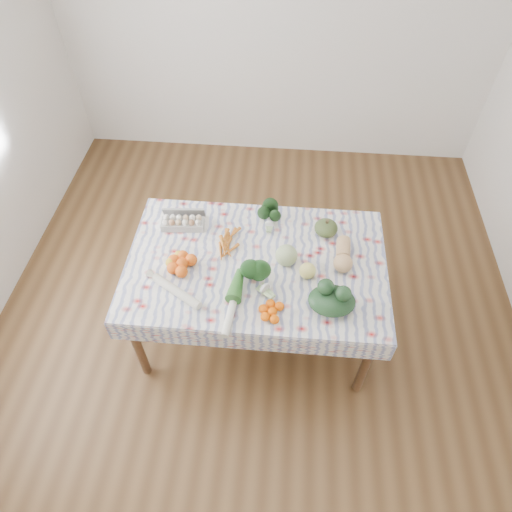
# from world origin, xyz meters

# --- Properties ---
(ground) EXTENTS (4.50, 4.50, 0.00)m
(ground) POSITION_xyz_m (0.00, 0.00, 0.00)
(ground) COLOR #51351B
(ground) RESTS_ON ground
(wall_back) EXTENTS (4.00, 0.04, 2.80)m
(wall_back) POSITION_xyz_m (0.00, 2.25, 1.40)
(wall_back) COLOR silver
(wall_back) RESTS_ON ground
(dining_table) EXTENTS (1.60, 1.00, 0.75)m
(dining_table) POSITION_xyz_m (0.00, 0.00, 0.68)
(dining_table) COLOR brown
(dining_table) RESTS_ON ground
(tablecloth) EXTENTS (1.66, 1.06, 0.01)m
(tablecloth) POSITION_xyz_m (0.00, 0.00, 0.76)
(tablecloth) COLOR white
(tablecloth) RESTS_ON dining_table
(egg_carton) EXTENTS (0.29, 0.14, 0.08)m
(egg_carton) POSITION_xyz_m (-0.52, 0.26, 0.80)
(egg_carton) COLOR #A7A6A2
(egg_carton) RESTS_ON tablecloth
(carrot_bunch) EXTENTS (0.27, 0.25, 0.04)m
(carrot_bunch) POSITION_xyz_m (-0.20, 0.13, 0.78)
(carrot_bunch) COLOR orange
(carrot_bunch) RESTS_ON tablecloth
(kale_bunch) EXTENTS (0.15, 0.13, 0.13)m
(kale_bunch) POSITION_xyz_m (0.06, 0.35, 0.83)
(kale_bunch) COLOR #163313
(kale_bunch) RESTS_ON tablecloth
(kabocha_squash) EXTENTS (0.20, 0.20, 0.10)m
(kabocha_squash) POSITION_xyz_m (0.44, 0.29, 0.81)
(kabocha_squash) COLOR #43562A
(kabocha_squash) RESTS_ON tablecloth
(cabbage) EXTENTS (0.18, 0.18, 0.14)m
(cabbage) POSITION_xyz_m (0.19, 0.01, 0.83)
(cabbage) COLOR #A4BA7E
(cabbage) RESTS_ON tablecloth
(butternut_squash) EXTENTS (0.14, 0.27, 0.12)m
(butternut_squash) POSITION_xyz_m (0.55, 0.06, 0.82)
(butternut_squash) COLOR tan
(butternut_squash) RESTS_ON tablecloth
(orange_cluster) EXTENTS (0.32, 0.32, 0.08)m
(orange_cluster) POSITION_xyz_m (-0.46, -0.09, 0.80)
(orange_cluster) COLOR orange
(orange_cluster) RESTS_ON tablecloth
(broccoli) EXTENTS (0.24, 0.24, 0.12)m
(broccoli) POSITION_xyz_m (0.03, -0.20, 0.82)
(broccoli) COLOR #1C4A1B
(broccoli) RESTS_ON tablecloth
(mandarin_cluster) EXTENTS (0.23, 0.23, 0.06)m
(mandarin_cluster) POSITION_xyz_m (0.13, -0.38, 0.79)
(mandarin_cluster) COLOR #F96005
(mandarin_cluster) RESTS_ON tablecloth
(grapefruit) EXTENTS (0.14, 0.14, 0.10)m
(grapefruit) POSITION_xyz_m (0.33, -0.09, 0.81)
(grapefruit) COLOR #EBE06E
(grapefruit) RESTS_ON tablecloth
(spinach_bag) EXTENTS (0.33, 0.29, 0.12)m
(spinach_bag) POSITION_xyz_m (0.47, -0.30, 0.82)
(spinach_bag) COLOR #163119
(spinach_bag) RESTS_ON tablecloth
(daikon) EXTENTS (0.35, 0.25, 0.05)m
(daikon) POSITION_xyz_m (-0.45, -0.29, 0.79)
(daikon) COLOR beige
(daikon) RESTS_ON tablecloth
(leek) EXTENTS (0.09, 0.44, 0.05)m
(leek) POSITION_xyz_m (-0.11, -0.35, 0.79)
(leek) COLOR silver
(leek) RESTS_ON tablecloth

